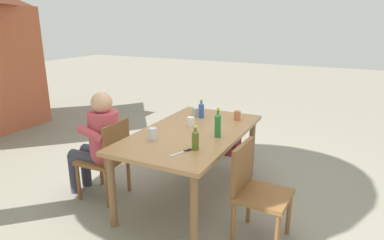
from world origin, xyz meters
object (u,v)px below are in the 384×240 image
at_px(dining_table, 192,138).
at_px(backpack_by_near_side, 230,138).
at_px(bottle_green, 218,124).
at_px(cup_glass, 153,134).
at_px(bottle_olive, 195,139).
at_px(cup_steel, 195,112).
at_px(cup_white, 191,122).
at_px(person_in_white_shirt, 99,139).
at_px(cup_terracotta, 237,116).
at_px(bottle_blue, 201,110).
at_px(table_knife, 182,152).
at_px(chair_far_left, 108,156).
at_px(chair_near_left, 255,187).

height_order(dining_table, backpack_by_near_side, dining_table).
distance_m(bottle_green, cup_glass, 0.64).
relative_size(bottle_olive, cup_glass, 1.89).
xyz_separation_m(dining_table, backpack_by_near_side, (1.41, 0.08, -0.45)).
xyz_separation_m(cup_steel, cup_white, (-0.40, -0.14, 0.00)).
bearing_deg(dining_table, cup_white, 30.96).
bearing_deg(person_in_white_shirt, cup_steel, -35.44).
xyz_separation_m(cup_terracotta, backpack_by_near_side, (0.83, 0.37, -0.59)).
bearing_deg(person_in_white_shirt, cup_terracotta, -50.62).
distance_m(bottle_blue, cup_white, 0.35).
xyz_separation_m(bottle_green, backpack_by_near_side, (1.46, 0.39, -0.67)).
bearing_deg(bottle_olive, dining_table, 29.48).
relative_size(cup_white, table_knife, 0.43).
height_order(cup_glass, table_knife, cup_glass).
relative_size(chair_far_left, table_knife, 3.79).
relative_size(cup_terracotta, cup_white, 1.11).
bearing_deg(cup_glass, dining_table, -28.91).
bearing_deg(bottle_green, cup_glass, 123.63).
distance_m(person_in_white_shirt, cup_glass, 0.71).
xyz_separation_m(chair_far_left, cup_terracotta, (0.99, -1.10, 0.33)).
bearing_deg(bottle_green, backpack_by_near_side, 14.75).
relative_size(bottle_green, cup_terracotta, 2.70).
bearing_deg(chair_far_left, bottle_blue, -37.00).
bearing_deg(person_in_white_shirt, cup_white, -55.89).
distance_m(dining_table, cup_terracotta, 0.67).
bearing_deg(cup_steel, chair_near_left, -132.81).
bearing_deg(bottle_blue, chair_far_left, 143.00).
distance_m(bottle_olive, table_knife, 0.16).
bearing_deg(cup_glass, chair_near_left, -89.63).
xyz_separation_m(bottle_olive, backpack_by_near_side, (1.87, 0.33, -0.63)).
height_order(chair_far_left, cup_glass, cup_glass).
bearing_deg(person_in_white_shirt, cup_glass, -90.16).
xyz_separation_m(chair_near_left, table_knife, (-0.17, 0.61, 0.28)).
height_order(chair_far_left, backpack_by_near_side, chair_far_left).
xyz_separation_m(bottle_green, cup_terracotta, (0.64, 0.01, -0.07)).
distance_m(dining_table, chair_near_left, 0.91).
relative_size(bottle_olive, table_knife, 0.97).
bearing_deg(chair_near_left, person_in_white_shirt, 90.15).
bearing_deg(dining_table, table_knife, -161.99).
bearing_deg(table_knife, chair_far_left, 80.10).
xyz_separation_m(chair_far_left, cup_steel, (0.95, -0.57, 0.32)).
distance_m(chair_far_left, table_knife, 1.04).
distance_m(chair_near_left, table_knife, 0.70).
distance_m(chair_near_left, cup_terracotta, 1.15).
height_order(person_in_white_shirt, bottle_green, person_in_white_shirt).
distance_m(chair_near_left, cup_glass, 1.08).
xyz_separation_m(cup_white, cup_glass, (-0.56, 0.13, 0.01)).
bearing_deg(chair_near_left, table_knife, 105.74).
xyz_separation_m(cup_steel, cup_glass, (-0.96, -0.00, 0.01)).
bearing_deg(bottle_blue, dining_table, -166.19).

